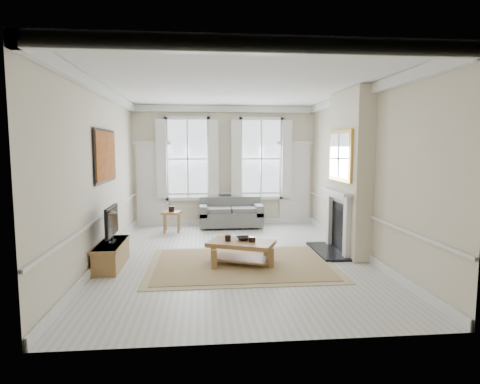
{
  "coord_description": "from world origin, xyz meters",
  "views": [
    {
      "loc": [
        -0.64,
        -7.92,
        2.21
      ],
      "look_at": [
        0.18,
        0.75,
        1.25
      ],
      "focal_mm": 30.0,
      "sensor_mm": 36.0,
      "label": 1
    }
  ],
  "objects": [
    {
      "name": "floor",
      "position": [
        0.0,
        0.0,
        0.0
      ],
      "size": [
        7.2,
        7.2,
        0.0
      ],
      "primitive_type": "plane",
      "color": "#B7B5AD",
      "rests_on": "ground"
    },
    {
      "name": "ceiling",
      "position": [
        0.0,
        0.0,
        3.4
      ],
      "size": [
        7.2,
        7.2,
        0.0
      ],
      "primitive_type": "plane",
      "rotation": [
        3.14,
        0.0,
        0.0
      ],
      "color": "white",
      "rests_on": "back_wall"
    },
    {
      "name": "back_wall",
      "position": [
        0.0,
        3.6,
        1.7
      ],
      "size": [
        5.2,
        0.0,
        5.2
      ],
      "primitive_type": "plane",
      "rotation": [
        1.57,
        0.0,
        0.0
      ],
      "color": "beige",
      "rests_on": "floor"
    },
    {
      "name": "left_wall",
      "position": [
        -2.6,
        0.0,
        1.7
      ],
      "size": [
        0.0,
        7.2,
        7.2
      ],
      "primitive_type": "plane",
      "rotation": [
        1.57,
        0.0,
        1.57
      ],
      "color": "beige",
      "rests_on": "floor"
    },
    {
      "name": "right_wall",
      "position": [
        2.6,
        0.0,
        1.7
      ],
      "size": [
        0.0,
        7.2,
        7.2
      ],
      "primitive_type": "plane",
      "rotation": [
        1.57,
        0.0,
        -1.57
      ],
      "color": "beige",
      "rests_on": "floor"
    },
    {
      "name": "window_left",
      "position": [
        -1.05,
        3.55,
        1.9
      ],
      "size": [
        1.26,
        0.2,
        2.2
      ],
      "primitive_type": null,
      "color": "#B2BCC6",
      "rests_on": "back_wall"
    },
    {
      "name": "window_right",
      "position": [
        1.05,
        3.55,
        1.9
      ],
      "size": [
        1.26,
        0.2,
        2.2
      ],
      "primitive_type": null,
      "color": "#B2BCC6",
      "rests_on": "back_wall"
    },
    {
      "name": "door_left",
      "position": [
        -2.05,
        3.56,
        1.15
      ],
      "size": [
        0.9,
        0.08,
        2.3
      ],
      "primitive_type": "cube",
      "color": "silver",
      "rests_on": "floor"
    },
    {
      "name": "door_right",
      "position": [
        2.05,
        3.56,
        1.15
      ],
      "size": [
        0.9,
        0.08,
        2.3
      ],
      "primitive_type": "cube",
      "color": "silver",
      "rests_on": "floor"
    },
    {
      "name": "painting",
      "position": [
        -2.56,
        0.3,
        2.05
      ],
      "size": [
        0.05,
        1.66,
        1.06
      ],
      "primitive_type": "cube",
      "color": "#A05F1B",
      "rests_on": "left_wall"
    },
    {
      "name": "chimney_breast",
      "position": [
        2.43,
        0.2,
        1.7
      ],
      "size": [
        0.35,
        1.7,
        3.38
      ],
      "primitive_type": "cube",
      "color": "beige",
      "rests_on": "floor"
    },
    {
      "name": "hearth",
      "position": [
        2.0,
        0.2,
        0.03
      ],
      "size": [
        0.55,
        1.5,
        0.05
      ],
      "primitive_type": "cube",
      "color": "black",
      "rests_on": "floor"
    },
    {
      "name": "fireplace",
      "position": [
        2.2,
        0.2,
        0.73
      ],
      "size": [
        0.21,
        1.45,
        1.33
      ],
      "color": "silver",
      "rests_on": "floor"
    },
    {
      "name": "mirror",
      "position": [
        2.21,
        0.2,
        2.05
      ],
      "size": [
        0.06,
        1.26,
        1.06
      ],
      "primitive_type": "cube",
      "color": "gold",
      "rests_on": "chimney_breast"
    },
    {
      "name": "sofa",
      "position": [
        0.14,
        3.11,
        0.35
      ],
      "size": [
        1.73,
        0.84,
        0.83
      ],
      "color": "#555553",
      "rests_on": "floor"
    },
    {
      "name": "side_table",
      "position": [
        -1.46,
        2.65,
        0.43
      ],
      "size": [
        0.54,
        0.54,
        0.54
      ],
      "rotation": [
        0.0,
        0.0,
        -0.27
      ],
      "color": "brown",
      "rests_on": "floor"
    },
    {
      "name": "rug",
      "position": [
        0.08,
        -0.53,
        0.01
      ],
      "size": [
        3.5,
        2.6,
        0.02
      ],
      "primitive_type": "cube",
      "color": "#95744D",
      "rests_on": "floor"
    },
    {
      "name": "coffee_table",
      "position": [
        0.08,
        -0.53,
        0.37
      ],
      "size": [
        1.38,
        1.12,
        0.45
      ],
      "rotation": [
        0.0,
        0.0,
        -0.4
      ],
      "color": "brown",
      "rests_on": "rug"
    },
    {
      "name": "ceramic_pot_a",
      "position": [
        -0.17,
        -0.48,
        0.51
      ],
      "size": [
        0.12,
        0.12,
        0.12
      ],
      "primitive_type": "cylinder",
      "color": "black",
      "rests_on": "coffee_table"
    },
    {
      "name": "ceramic_pot_b",
      "position": [
        0.28,
        -0.58,
        0.5
      ],
      "size": [
        0.13,
        0.13,
        0.1
      ],
      "primitive_type": "cylinder",
      "color": "black",
      "rests_on": "coffee_table"
    },
    {
      "name": "bowl",
      "position": [
        0.13,
        -0.43,
        0.49
      ],
      "size": [
        0.3,
        0.3,
        0.07
      ],
      "primitive_type": "imported",
      "rotation": [
        0.0,
        0.0,
        0.13
      ],
      "color": "black",
      "rests_on": "coffee_table"
    },
    {
      "name": "tv_stand",
      "position": [
        -2.34,
        -0.45,
        0.23
      ],
      "size": [
        0.42,
        1.3,
        0.46
      ],
      "primitive_type": "cube",
      "color": "brown",
      "rests_on": "floor"
    },
    {
      "name": "tv",
      "position": [
        -2.32,
        -0.45,
        0.86
      ],
      "size": [
        0.08,
        0.9,
        0.68
      ],
      "color": "black",
      "rests_on": "tv_stand"
    }
  ]
}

